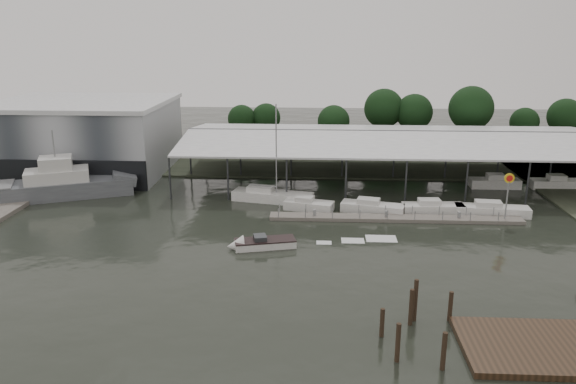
{
  "coord_description": "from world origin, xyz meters",
  "views": [
    {
      "loc": [
        6.2,
        -49.72,
        20.73
      ],
      "look_at": [
        2.91,
        11.92,
        2.5
      ],
      "focal_mm": 35.0,
      "sensor_mm": 36.0,
      "label": 1
    }
  ],
  "objects_px": {
    "white_sailboat": "(271,196)",
    "speedboat_underway": "(259,244)",
    "shell_fuel_sign": "(508,188)",
    "grey_trawler": "(67,184)"
  },
  "relations": [
    {
      "from": "shell_fuel_sign",
      "to": "speedboat_underway",
      "type": "xyz_separation_m",
      "value": [
        -26.31,
        -8.92,
        -3.53
      ]
    },
    {
      "from": "shell_fuel_sign",
      "to": "grey_trawler",
      "type": "relative_size",
      "value": 0.32
    },
    {
      "from": "grey_trawler",
      "to": "speedboat_underway",
      "type": "distance_m",
      "value": 30.59
    },
    {
      "from": "white_sailboat",
      "to": "speedboat_underway",
      "type": "height_order",
      "value": "white_sailboat"
    },
    {
      "from": "shell_fuel_sign",
      "to": "grey_trawler",
      "type": "height_order",
      "value": "grey_trawler"
    },
    {
      "from": "grey_trawler",
      "to": "shell_fuel_sign",
      "type": "bearing_deg",
      "value": -30.23
    },
    {
      "from": "shell_fuel_sign",
      "to": "grey_trawler",
      "type": "xyz_separation_m",
      "value": [
        -52.37,
        7.06,
        -2.35
      ]
    },
    {
      "from": "grey_trawler",
      "to": "white_sailboat",
      "type": "xyz_separation_m",
      "value": [
        25.99,
        -0.76,
        -0.94
      ]
    },
    {
      "from": "grey_trawler",
      "to": "white_sailboat",
      "type": "bearing_deg",
      "value": -24.24
    },
    {
      "from": "shell_fuel_sign",
      "to": "speedboat_underway",
      "type": "distance_m",
      "value": 28.01
    }
  ]
}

